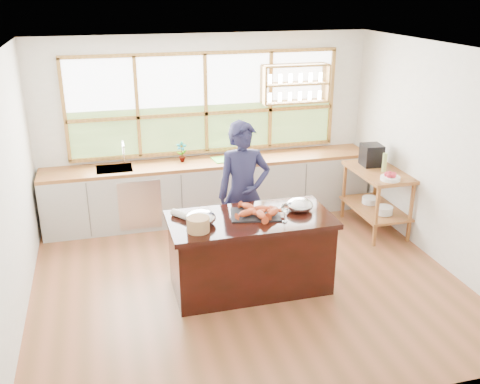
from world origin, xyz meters
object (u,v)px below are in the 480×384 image
object	(u,v)px
cook	(243,194)
wicker_basket	(198,224)
island	(250,253)
espresso_machine	(372,155)

from	to	relation	value
cook	wicker_basket	world-z (taller)	cook
island	cook	xyz separation A→B (m)	(0.10, 0.68, 0.46)
cook	espresso_machine	distance (m)	2.20
island	espresso_machine	size ratio (longest dim) A/B	5.98
island	cook	bearing A→B (deg)	81.44
cook	espresso_machine	size ratio (longest dim) A/B	5.93
wicker_basket	island	bearing A→B (deg)	17.76
espresso_machine	wicker_basket	size ratio (longest dim) A/B	1.27
cook	wicker_basket	size ratio (longest dim) A/B	7.53
espresso_machine	wicker_basket	bearing A→B (deg)	-147.00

